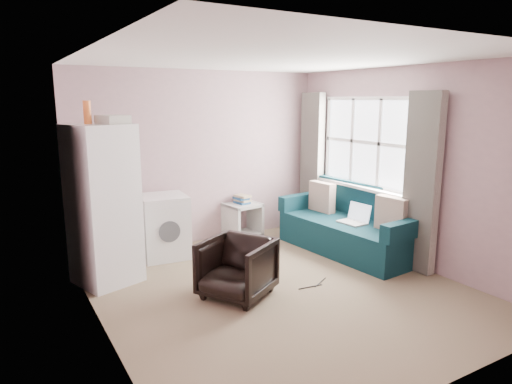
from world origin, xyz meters
TOP-DOWN VIEW (x-y plane):
  - room at (0.02, 0.01)m, footprint 3.84×4.24m
  - armchair at (-0.50, 0.07)m, footprint 0.90×0.91m
  - fridge at (-1.60, 1.20)m, footprint 0.79×0.79m
  - washing_machine at (-0.74, 1.69)m, footprint 0.65×0.65m
  - side_table at (0.58, 1.92)m, footprint 0.55×0.55m
  - sofa at (1.63, 0.60)m, footprint 1.11×2.14m
  - window_dressing at (1.78, 0.70)m, footprint 0.17×2.62m
  - floor_cables at (0.42, -0.12)m, footprint 0.47×0.16m

SIDE VIEW (x-z plane):
  - floor_cables at x=0.42m, z-range 0.00..0.01m
  - side_table at x=0.58m, z-range -0.02..0.65m
  - sofa at x=1.63m, z-range -0.12..0.80m
  - armchair at x=-0.50m, z-range 0.00..0.70m
  - washing_machine at x=-0.74m, z-range 0.02..0.86m
  - fridge at x=-1.60m, z-range -0.11..1.96m
  - window_dressing at x=1.78m, z-range 0.02..2.20m
  - room at x=0.02m, z-range -0.02..2.52m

